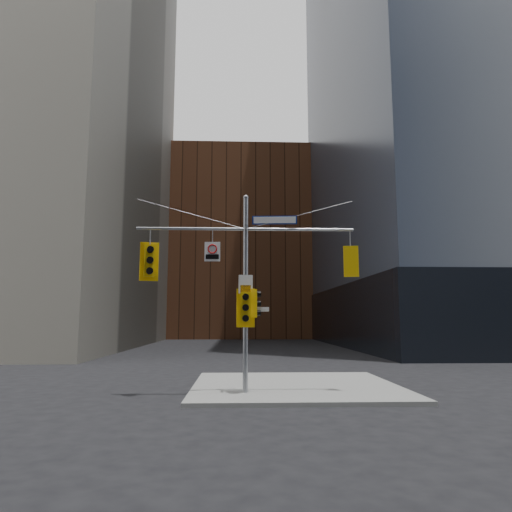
{
  "coord_description": "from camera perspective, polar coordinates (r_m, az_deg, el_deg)",
  "views": [
    {
      "loc": [
        -0.25,
        -14.52,
        2.7
      ],
      "look_at": [
        0.38,
        2.0,
        5.0
      ],
      "focal_mm": 32.0,
      "sensor_mm": 36.0,
      "label": 1
    }
  ],
  "objects": [
    {
      "name": "signal_assembly",
      "position": [
        16.6,
        -1.31,
        -1.98
      ],
      "size": [
        8.0,
        0.8,
        7.3
      ],
      "color": "#909398",
      "rests_on": "ground"
    },
    {
      "name": "regulatory_sign_pole",
      "position": [
        16.44,
        -1.31,
        -3.6
      ],
      "size": [
        0.51,
        0.09,
        0.67
      ],
      "rotation": [
        0.0,
        0.0,
        0.11
      ],
      "color": "silver",
      "rests_on": "ground"
    },
    {
      "name": "brick_midrise",
      "position": [
        73.39,
        -1.96,
        0.95
      ],
      "size": [
        26.0,
        20.0,
        28.0
      ],
      "primitive_type": "cube",
      "color": "brown",
      "rests_on": "ground"
    },
    {
      "name": "traffic_light_pole_front",
      "position": [
        16.25,
        -1.31,
        -6.48
      ],
      "size": [
        0.66,
        0.51,
        1.38
      ],
      "rotation": [
        0.0,
        0.0,
        -0.01
      ],
      "color": "yellow",
      "rests_on": "ground"
    },
    {
      "name": "podium_ne",
      "position": [
        54.42,
        29.3,
        -6.59
      ],
      "size": [
        36.4,
        36.4,
        6.0
      ],
      "primitive_type": "cube",
      "color": "black",
      "rests_on": "ground"
    },
    {
      "name": "traffic_light_pole_side",
      "position": [
        16.54,
        -0.2,
        -5.95
      ],
      "size": [
        0.42,
        0.35,
        1.01
      ],
      "rotation": [
        0.0,
        0.0,
        1.69
      ],
      "color": "yellow",
      "rests_on": "ground"
    },
    {
      "name": "street_sign_blade",
      "position": [
        16.96,
        2.34,
        4.51
      ],
      "size": [
        1.66,
        0.17,
        0.32
      ],
      "rotation": [
        0.0,
        0.0,
        -0.08
      ],
      "color": "navy",
      "rests_on": "ground"
    },
    {
      "name": "sidewalk_corner",
      "position": [
        18.84,
        4.89,
        -15.9
      ],
      "size": [
        8.0,
        8.0,
        0.15
      ],
      "primitive_type": "cube",
      "color": "gray",
      "rests_on": "ground"
    },
    {
      "name": "ground",
      "position": [
        14.77,
        -1.24,
        -18.45
      ],
      "size": [
        160.0,
        160.0,
        0.0
      ],
      "primitive_type": "plane",
      "color": "black",
      "rests_on": "ground"
    },
    {
      "name": "traffic_light_east_arm",
      "position": [
        17.15,
        11.77,
        -0.72
      ],
      "size": [
        0.54,
        0.48,
        1.15
      ],
      "rotation": [
        0.0,
        0.0,
        2.96
      ],
      "color": "yellow",
      "rests_on": "ground"
    },
    {
      "name": "traffic_light_west_arm",
      "position": [
        16.97,
        -13.17,
        -0.6
      ],
      "size": [
        0.67,
        0.63,
        1.43
      ],
      "rotation": [
        0.0,
        0.0,
        0.26
      ],
      "color": "yellow",
      "rests_on": "ground"
    },
    {
      "name": "regulatory_sign_arm",
      "position": [
        16.7,
        -5.48,
        0.63
      ],
      "size": [
        0.57,
        0.08,
        0.71
      ],
      "rotation": [
        0.0,
        0.0,
        -0.05
      ],
      "color": "silver",
      "rests_on": "ground"
    },
    {
      "name": "street_blade_ew",
      "position": [
        16.54,
        0.24,
        -6.68
      ],
      "size": [
        0.8,
        0.08,
        0.16
      ],
      "rotation": [
        0.0,
        0.0,
        -0.06
      ],
      "color": "silver",
      "rests_on": "ground"
    },
    {
      "name": "street_blade_ns",
      "position": [
        16.97,
        -1.35,
        -7.25
      ],
      "size": [
        0.09,
        0.83,
        0.17
      ],
      "rotation": [
        0.0,
        0.0,
        0.07
      ],
      "color": "#145926",
      "rests_on": "ground"
    }
  ]
}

